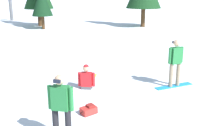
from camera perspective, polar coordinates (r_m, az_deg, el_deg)
name	(u,v)px	position (r m, az deg, el deg)	size (l,w,h in m)	color
snowboarder_foreground	(61,107)	(6.35, -11.00, -9.31)	(1.50, 0.68, 1.68)	yellow
snowboarder_midground	(175,62)	(9.95, 13.59, 0.17)	(1.56, 0.79, 1.79)	#1E8CD8
snowboarder_background	(87,79)	(9.87, -5.37, -3.41)	(0.70, 1.82, 0.93)	#4C4C51
backpack_red	(89,110)	(7.87, -5.06, -10.09)	(0.55, 0.51, 0.27)	red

